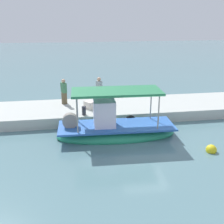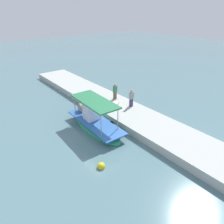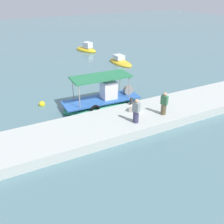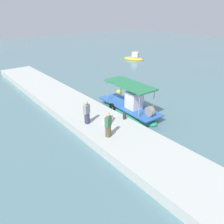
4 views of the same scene
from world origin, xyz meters
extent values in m
plane|color=slate|center=(0.00, 0.00, 0.00)|extent=(120.00, 120.00, 0.00)
cube|color=#B7BCB5|center=(0.00, -4.02, 0.33)|extent=(36.00, 3.89, 0.65)
ellipsoid|color=#26936A|center=(1.43, -0.51, 0.11)|extent=(6.47, 2.28, 0.92)
cube|color=#2F62B7|center=(1.43, -0.51, 0.62)|extent=(6.22, 2.27, 0.10)
cube|color=white|center=(2.07, -0.53, 1.32)|extent=(1.14, 1.16, 1.50)
cylinder|color=gray|center=(3.51, 0.18, 1.52)|extent=(0.07, 0.07, 1.89)
cylinder|color=gray|center=(3.45, -1.36, 1.52)|extent=(0.07, 0.07, 1.89)
cylinder|color=gray|center=(-0.59, 0.34, 1.52)|extent=(0.07, 0.07, 1.89)
cylinder|color=gray|center=(-0.65, -1.20, 1.52)|extent=(0.07, 0.07, 1.89)
cube|color=#297A4D|center=(1.43, -0.51, 2.52)|extent=(4.67, 2.12, 0.12)
torus|color=black|center=(0.43, -1.53, 0.42)|extent=(0.75, 0.21, 0.74)
cylinder|color=gray|center=(3.86, -0.60, 1.02)|extent=(0.81, 0.38, 0.80)
cylinder|color=brown|center=(4.19, -4.87, 1.04)|extent=(0.48, 0.48, 0.78)
cube|color=#3B754E|center=(4.19, -4.87, 1.75)|extent=(0.42, 0.54, 0.64)
sphere|color=tan|center=(4.19, -4.87, 2.19)|extent=(0.25, 0.25, 0.25)
cylinder|color=#393858|center=(1.84, -4.96, 1.04)|extent=(0.48, 0.48, 0.79)
cube|color=gray|center=(1.84, -4.96, 1.76)|extent=(0.41, 0.54, 0.65)
sphere|color=tan|center=(1.84, -4.96, 2.22)|extent=(0.26, 0.26, 0.26)
cylinder|color=#2D2D33|center=(3.04, -2.45, 0.91)|extent=(0.24, 0.24, 0.53)
cube|color=beige|center=(2.59, -3.61, 0.88)|extent=(0.78, 0.81, 0.47)
sphere|color=yellow|center=(-2.77, 1.96, 0.10)|extent=(0.51, 0.51, 0.51)
camera|label=1|loc=(3.79, 12.88, 6.14)|focal=43.94mm
camera|label=2|loc=(-11.28, 7.85, 9.21)|focal=33.38mm
camera|label=3|loc=(-6.49, -17.50, 9.02)|focal=41.25mm
camera|label=4|loc=(13.52, -12.08, 8.04)|focal=34.33mm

